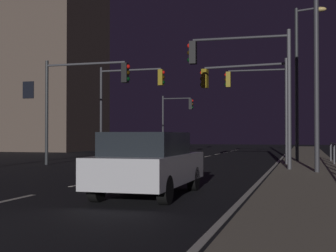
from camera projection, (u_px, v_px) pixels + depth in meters
name	position (u px, v px, depth m)	size (l,w,h in m)	color
ground_plane	(162.00, 166.00, 23.19)	(112.00, 112.00, 0.00)	black
sidewalk_right	(308.00, 168.00, 21.38)	(2.66, 77.00, 0.14)	gray
lane_markings_center	(180.00, 162.00, 26.56)	(0.14, 50.00, 0.01)	silver
lane_edge_line	(278.00, 162.00, 26.62)	(0.14, 53.00, 0.01)	silver
car	(149.00, 163.00, 11.94)	(1.83, 4.40, 1.57)	silver
traffic_light_far_center	(246.00, 90.00, 23.63)	(4.36, 0.83, 5.00)	#4C4C51
traffic_light_overhead_east	(176.00, 113.00, 43.51)	(2.91, 0.34, 5.05)	#38383D
traffic_light_far_left	(261.00, 93.00, 29.60)	(4.03, 0.35, 5.59)	#38383D
traffic_light_near_left	(82.00, 90.00, 24.07)	(4.60, 0.34, 5.29)	#2D3033
traffic_light_mid_left	(244.00, 72.00, 19.86)	(4.26, 0.35, 5.61)	#4C4C51
traffic_light_near_right	(127.00, 94.00, 29.78)	(4.27, 0.38, 5.75)	#38383D
street_lamp_corner	(308.00, 55.00, 17.90)	(1.99, 0.72, 7.17)	#38383D
street_lamp_median	(301.00, 70.00, 25.40)	(1.59, 0.71, 8.06)	#2D3033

